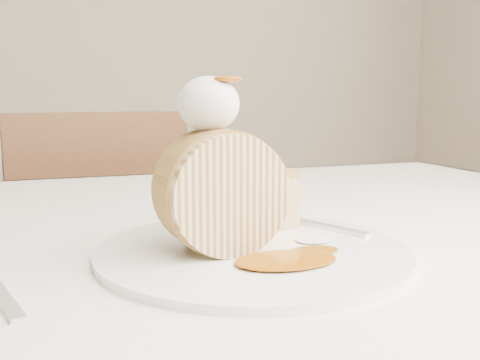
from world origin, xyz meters
name	(u,v)px	position (x,y,z in m)	size (l,w,h in m)	color
table	(180,293)	(0.00, 0.20, 0.66)	(1.40, 0.90, 0.75)	white
chair_far	(95,261)	(-0.06, 0.92, 0.50)	(0.47, 0.47, 0.87)	brown
plate	(253,251)	(0.04, 0.05, 0.75)	(0.30, 0.30, 0.01)	white
roulade_slice	(221,192)	(0.01, 0.04, 0.81)	(0.11, 0.11, 0.06)	beige
cake_chunk	(259,202)	(0.07, 0.12, 0.79)	(0.07, 0.06, 0.06)	#A7803F
whipped_cream	(208,104)	(0.00, 0.06, 0.90)	(0.06, 0.06, 0.05)	silver
caramel_drizzle	(228,72)	(0.01, 0.05, 0.93)	(0.03, 0.02, 0.01)	#8C4705
caramel_pool	(286,260)	(0.05, -0.01, 0.76)	(0.09, 0.06, 0.00)	#8C4705
fork	(320,225)	(0.14, 0.10, 0.76)	(0.02, 0.18, 0.00)	silver
spoon	(1,294)	(-0.19, 0.01, 0.75)	(0.02, 0.15, 0.00)	silver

